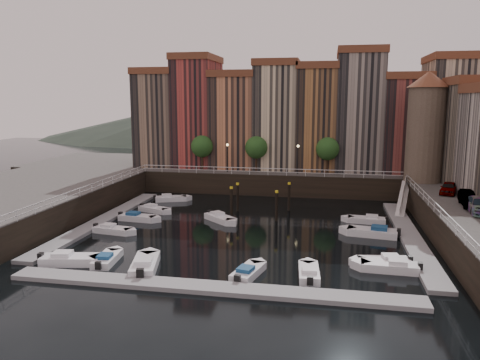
% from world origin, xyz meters
% --- Properties ---
extents(ground, '(200.00, 200.00, 0.00)m').
position_xyz_m(ground, '(0.00, 0.00, 0.00)').
color(ground, black).
rests_on(ground, ground).
extents(quay_far, '(80.00, 20.00, 3.00)m').
position_xyz_m(quay_far, '(0.00, 26.00, 1.50)').
color(quay_far, black).
rests_on(quay_far, ground).
extents(quay_left, '(20.00, 36.00, 3.00)m').
position_xyz_m(quay_left, '(-28.00, -2.00, 1.50)').
color(quay_left, black).
rests_on(quay_left, ground).
extents(dock_left, '(2.00, 28.00, 0.35)m').
position_xyz_m(dock_left, '(-16.20, -1.00, 0.17)').
color(dock_left, gray).
rests_on(dock_left, ground).
extents(dock_right, '(2.00, 28.00, 0.35)m').
position_xyz_m(dock_right, '(16.20, -1.00, 0.17)').
color(dock_right, gray).
rests_on(dock_right, ground).
extents(dock_near, '(30.00, 2.00, 0.35)m').
position_xyz_m(dock_near, '(0.00, -17.00, 0.17)').
color(dock_near, gray).
rests_on(dock_near, ground).
extents(mountains, '(145.00, 100.00, 18.00)m').
position_xyz_m(mountains, '(1.72, 110.00, 7.92)').
color(mountains, '#2D382D').
rests_on(mountains, ground).
extents(far_terrace, '(48.70, 10.30, 17.50)m').
position_xyz_m(far_terrace, '(3.31, 23.50, 10.95)').
color(far_terrace, '#846A54').
rests_on(far_terrace, quay_far).
extents(corner_tower, '(5.20, 5.20, 13.80)m').
position_xyz_m(corner_tower, '(20.00, 14.50, 10.19)').
color(corner_tower, '#6B5B4C').
rests_on(corner_tower, quay_right).
extents(promenade_trees, '(21.20, 3.20, 5.20)m').
position_xyz_m(promenade_trees, '(-1.33, 18.20, 6.58)').
color(promenade_trees, black).
rests_on(promenade_trees, quay_far).
extents(street_lamps, '(10.36, 0.36, 4.18)m').
position_xyz_m(street_lamps, '(-1.00, 17.20, 5.90)').
color(street_lamps, black).
rests_on(street_lamps, quay_far).
extents(railings, '(36.08, 34.04, 0.52)m').
position_xyz_m(railings, '(0.00, 4.88, 3.79)').
color(railings, white).
rests_on(railings, ground).
extents(gangway, '(2.78, 8.32, 3.73)m').
position_xyz_m(gangway, '(17.10, 10.00, 1.92)').
color(gangway, white).
rests_on(gangway, ground).
extents(mooring_pilings, '(6.68, 5.72, 3.78)m').
position_xyz_m(mooring_pilings, '(0.27, 5.48, 1.65)').
color(mooring_pilings, black).
rests_on(mooring_pilings, ground).
extents(boat_left_0, '(5.07, 2.63, 1.14)m').
position_xyz_m(boat_left_0, '(-12.57, -14.02, 0.38)').
color(boat_left_0, white).
rests_on(boat_left_0, ground).
extents(boat_left_1, '(4.29, 2.09, 0.96)m').
position_xyz_m(boat_left_1, '(-13.20, -4.86, 0.32)').
color(boat_left_1, white).
rests_on(boat_left_1, ground).
extents(boat_left_2, '(4.48, 2.00, 1.01)m').
position_xyz_m(boat_left_2, '(-12.69, 0.23, 0.34)').
color(boat_left_2, white).
rests_on(boat_left_2, ground).
extents(boat_left_3, '(4.19, 2.80, 0.95)m').
position_xyz_m(boat_left_3, '(-12.37, 4.49, 0.32)').
color(boat_left_3, white).
rests_on(boat_left_3, ground).
extents(boat_left_4, '(4.40, 2.92, 0.99)m').
position_xyz_m(boat_left_4, '(-12.42, 10.65, 0.34)').
color(boat_left_4, white).
rests_on(boat_left_4, ground).
extents(boat_right_0, '(4.69, 1.88, 1.07)m').
position_xyz_m(boat_right_0, '(13.25, -10.76, 0.36)').
color(boat_right_0, white).
rests_on(boat_right_0, ground).
extents(boat_right_1, '(4.46, 2.22, 1.00)m').
position_xyz_m(boat_right_1, '(12.94, -9.55, 0.34)').
color(boat_right_1, white).
rests_on(boat_right_1, ground).
extents(boat_right_2, '(5.17, 2.56, 1.16)m').
position_xyz_m(boat_right_2, '(12.78, -1.12, 0.39)').
color(boat_right_2, white).
rests_on(boat_right_2, ground).
extents(boat_right_3, '(4.33, 1.95, 0.98)m').
position_xyz_m(boat_right_3, '(12.60, 4.00, 0.33)').
color(boat_right_3, white).
rests_on(boat_right_3, ground).
extents(boat_near_0, '(1.97, 4.23, 0.95)m').
position_xyz_m(boat_near_0, '(-9.63, -13.19, 0.32)').
color(boat_near_0, white).
rests_on(boat_near_0, ground).
extents(boat_near_1, '(3.00, 5.30, 1.19)m').
position_xyz_m(boat_near_1, '(-5.92, -14.11, 0.40)').
color(boat_near_1, white).
rests_on(boat_near_1, ground).
extents(boat_near_2, '(2.38, 4.30, 0.96)m').
position_xyz_m(boat_near_2, '(2.36, -13.95, 0.32)').
color(boat_near_2, white).
rests_on(boat_near_2, ground).
extents(boat_near_3, '(1.84, 4.26, 0.96)m').
position_xyz_m(boat_near_3, '(6.96, -13.23, 0.32)').
color(boat_near_3, white).
rests_on(boat_near_3, ground).
extents(car_a, '(2.73, 4.22, 1.34)m').
position_xyz_m(car_a, '(21.23, 6.33, 3.67)').
color(car_a, gray).
rests_on(car_a, quay_right).
extents(car_b, '(2.12, 4.98, 1.60)m').
position_xyz_m(car_b, '(21.84, 0.16, 3.80)').
color(car_b, gray).
rests_on(car_b, quay_right).
extents(car_c, '(2.34, 5.03, 1.42)m').
position_xyz_m(car_c, '(21.88, -2.39, 3.71)').
color(car_c, gray).
rests_on(car_c, quay_right).
extents(boat_extra_395, '(4.19, 4.02, 1.02)m').
position_xyz_m(boat_extra_395, '(-3.52, 1.72, 0.34)').
color(boat_extra_395, white).
rests_on(boat_extra_395, ground).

